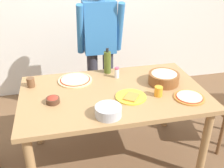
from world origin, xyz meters
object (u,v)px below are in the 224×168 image
small_sauce_bowl (53,100)px  pizza_raw_on_board (75,80)px  cup_small_brown (31,82)px  cup_orange (158,91)px  plate_with_slice (131,97)px  salt_shaker (117,73)px  mixing_bowl_steel (108,111)px  olive_oil_bottle (107,62)px  person_cook (100,44)px  pizza_cooked_on_tray (189,97)px  popcorn_bowl (164,77)px  dining_table (113,101)px

small_sauce_bowl → pizza_raw_on_board: bearing=59.0°
cup_small_brown → cup_orange: bearing=-21.0°
plate_with_slice → salt_shaker: salt_shaker is taller
small_sauce_bowl → cup_small_brown: size_ratio=1.29×
mixing_bowl_steel → olive_oil_bottle: bearing=78.6°
person_cook → pizza_cooked_on_tray: person_cook is taller
pizza_cooked_on_tray → cup_small_brown: bearing=158.8°
plate_with_slice → popcorn_bowl: 0.41m
pizza_cooked_on_tray → mixing_bowl_steel: 0.72m
pizza_raw_on_board → mixing_bowl_steel: bearing=-73.6°
popcorn_bowl → olive_oil_bottle: bearing=142.9°
dining_table → popcorn_bowl: (0.49, 0.05, 0.15)m
olive_oil_bottle → person_cook: bearing=91.4°
person_cook → salt_shaker: 0.51m
small_sauce_bowl → dining_table: bearing=7.9°
cup_small_brown → popcorn_bowl: bearing=-9.7°
cup_orange → cup_small_brown: bearing=159.0°
pizza_raw_on_board → popcorn_bowl: 0.83m
salt_shaker → plate_with_slice: bearing=-86.3°
small_sauce_bowl → salt_shaker: (0.61, 0.34, 0.02)m
popcorn_bowl → small_sauce_bowl: 1.01m
dining_table → salt_shaker: salt_shaker is taller
olive_oil_bottle → cup_orange: (0.32, -0.55, -0.07)m
pizza_cooked_on_tray → cup_orange: 0.26m
pizza_cooked_on_tray → plate_with_slice: plate_with_slice is taller
popcorn_bowl → cup_small_brown: 1.21m
small_sauce_bowl → olive_oil_bottle: (0.55, 0.47, 0.08)m
pizza_raw_on_board → cup_small_brown: cup_small_brown is taller
plate_with_slice → cup_orange: size_ratio=3.06×
olive_oil_bottle → cup_small_brown: 0.75m
pizza_raw_on_board → popcorn_bowl: size_ratio=1.14×
popcorn_bowl → pizza_raw_on_board: bearing=163.8°
person_cook → pizza_raw_on_board: size_ratio=5.06×
mixing_bowl_steel → cup_small_brown: size_ratio=2.35×
dining_table → mixing_bowl_steel: size_ratio=8.00×
pizza_raw_on_board → popcorn_bowl: bearing=-16.2°
pizza_raw_on_board → salt_shaker: (0.40, -0.02, 0.04)m
pizza_raw_on_board → small_sauce_bowl: small_sauce_bowl is taller
popcorn_bowl → small_sauce_bowl: bearing=-172.9°
pizza_raw_on_board → cup_small_brown: (-0.40, -0.03, 0.03)m
dining_table → pizza_cooked_on_tray: (0.59, -0.25, 0.10)m
mixing_bowl_steel → salt_shaker: bearing=70.8°
popcorn_bowl → cup_small_brown: (-1.19, 0.20, -0.02)m
pizza_cooked_on_tray → plate_with_slice: size_ratio=0.98×
person_cook → plate_with_slice: (0.10, -0.89, -0.17)m
popcorn_bowl → cup_small_brown: bearing=170.3°
olive_oil_bottle → salt_shaker: 0.16m
dining_table → salt_shaker: size_ratio=15.09×
pizza_raw_on_board → plate_with_slice: 0.59m
plate_with_slice → cup_small_brown: (-0.82, 0.39, 0.03)m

